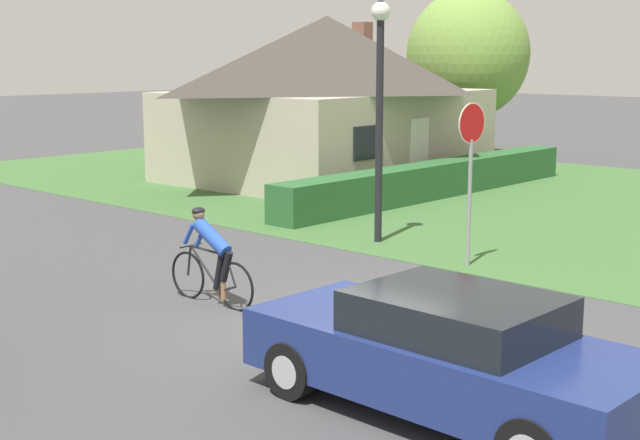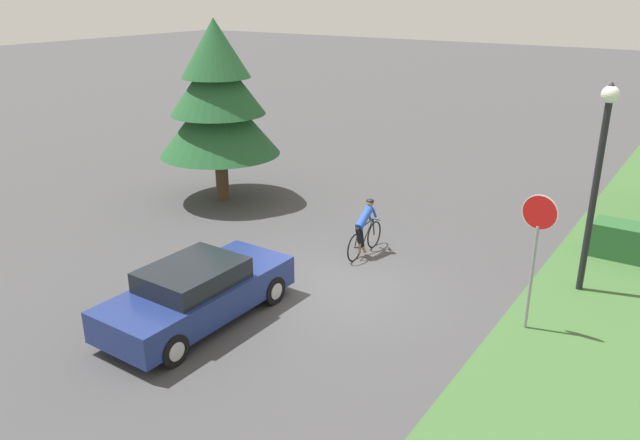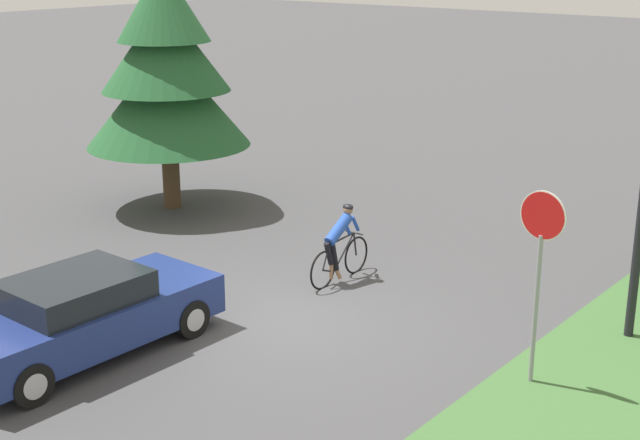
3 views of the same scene
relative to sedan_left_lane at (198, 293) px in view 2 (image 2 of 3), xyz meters
name	(u,v)px [view 2 (image 2 of 3)]	position (x,y,z in m)	size (l,w,h in m)	color
ground_plane	(334,289)	(1.59, 2.90, -0.66)	(140.00, 140.00, 0.00)	#424244
sedan_left_lane	(198,293)	(0.00, 0.00, 0.00)	(1.89, 4.45, 1.35)	navy
cyclist	(365,229)	(1.13, 5.11, 0.05)	(0.44, 1.84, 1.50)	black
stop_sign	(537,236)	(5.91, 3.61, 1.42)	(0.73, 0.08, 2.95)	gray
street_lamp	(600,161)	(6.44, 6.12, 2.49)	(0.38, 0.38, 4.87)	black
conifer_tall_near	(217,98)	(-5.18, 6.49, 2.74)	(3.93, 3.93, 5.88)	#4C3823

